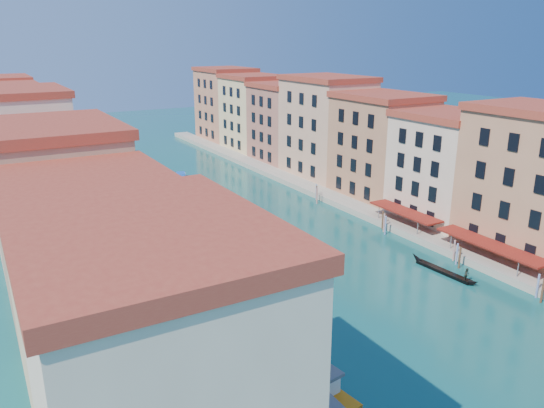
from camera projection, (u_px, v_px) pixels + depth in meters
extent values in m
cube|color=beige|center=(157.00, 392.00, 29.67)|extent=(12.00, 16.00, 18.00)
cube|color=maroon|center=(145.00, 233.00, 26.84)|extent=(12.80, 16.40, 1.00)
cube|color=tan|center=(97.00, 291.00, 42.67)|extent=(12.00, 15.00, 17.00)
cube|color=maroon|center=(85.00, 183.00, 40.00)|extent=(12.80, 15.40, 1.00)
cube|color=#9F7D5D|center=(62.00, 222.00, 55.65)|extent=(12.00, 17.00, 19.00)
cube|color=maroon|center=(51.00, 127.00, 52.68)|extent=(12.80, 17.40, 1.00)
cube|color=tan|center=(44.00, 197.00, 68.88)|extent=(12.00, 14.00, 16.50)
cube|color=maroon|center=(35.00, 130.00, 66.28)|extent=(12.80, 14.40, 1.00)
cube|color=beige|center=(28.00, 161.00, 81.64)|extent=(12.00, 18.00, 20.00)
cube|color=maroon|center=(18.00, 91.00, 78.51)|extent=(12.80, 18.40, 1.00)
cube|color=tan|center=(19.00, 150.00, 96.11)|extent=(12.00, 16.00, 17.50)
cube|color=maroon|center=(11.00, 98.00, 93.36)|extent=(12.80, 16.40, 1.00)
cube|color=#A77A5F|center=(11.00, 134.00, 108.82)|extent=(12.00, 15.00, 18.50)
cube|color=maroon|center=(4.00, 86.00, 105.92)|extent=(12.80, 15.40, 1.00)
cube|color=tan|center=(5.00, 123.00, 122.02)|extent=(12.00, 17.00, 19.00)
cube|color=#B97651|center=(537.00, 187.00, 68.84)|extent=(12.00, 17.00, 19.00)
cube|color=beige|center=(445.00, 172.00, 82.07)|extent=(12.00, 14.00, 16.50)
cube|color=maroon|center=(451.00, 115.00, 79.46)|extent=(12.80, 14.40, 1.00)
cube|color=#AF6F4C|center=(381.00, 150.00, 94.29)|extent=(12.00, 16.00, 18.00)
cube|color=maroon|center=(384.00, 96.00, 91.46)|extent=(12.80, 16.40, 1.00)
cube|color=tan|center=(326.00, 131.00, 108.10)|extent=(12.00, 18.00, 20.00)
cube|color=maroon|center=(328.00, 78.00, 104.97)|extent=(12.80, 18.40, 1.00)
cube|color=#A4604D|center=(284.00, 126.00, 122.16)|extent=(12.00, 15.00, 17.50)
cube|color=maroon|center=(285.00, 85.00, 119.40)|extent=(12.80, 15.40, 1.00)
cube|color=#E3BE81|center=(253.00, 116.00, 134.87)|extent=(12.00, 16.00, 18.50)
cube|color=maroon|center=(253.00, 77.00, 131.97)|extent=(12.80, 16.40, 1.00)
cube|color=#BE7251|center=(226.00, 107.00, 148.41)|extent=(12.00, 17.00, 19.50)
cube|color=maroon|center=(225.00, 69.00, 145.36)|extent=(12.80, 17.40, 1.00)
cube|color=#A19682|center=(308.00, 188.00, 102.16)|extent=(4.00, 140.00, 1.00)
cube|color=maroon|center=(491.00, 245.00, 67.08)|extent=(3.20, 15.30, 0.25)
cylinder|color=slate|center=(517.00, 273.00, 62.64)|extent=(0.12, 0.12, 3.00)
cylinder|color=slate|center=(451.00, 245.00, 71.10)|extent=(0.12, 0.12, 3.00)
cube|color=maroon|center=(405.00, 212.00, 79.94)|extent=(3.20, 12.60, 0.25)
cylinder|color=slate|center=(417.00, 231.00, 76.24)|extent=(0.12, 0.12, 3.00)
cylinder|color=slate|center=(379.00, 215.00, 83.21)|extent=(0.12, 0.12, 3.00)
cube|color=slate|center=(275.00, 383.00, 39.35)|extent=(5.40, 16.40, 0.30)
cylinder|color=#51331B|center=(542.00, 292.00, 58.24)|extent=(0.24, 0.24, 3.20)
cylinder|color=#51331B|center=(537.00, 287.00, 59.36)|extent=(0.24, 0.24, 3.20)
cylinder|color=#51331B|center=(460.00, 259.00, 67.09)|extent=(0.24, 0.24, 3.20)
cylinder|color=#51331B|center=(457.00, 255.00, 68.20)|extent=(0.24, 0.24, 3.20)
cylinder|color=#51331B|center=(454.00, 252.00, 69.31)|extent=(0.24, 0.24, 3.20)
cylinder|color=#51331B|center=(385.00, 226.00, 78.70)|extent=(0.24, 0.24, 3.20)
cylinder|color=#51331B|center=(384.00, 224.00, 79.81)|extent=(0.24, 0.24, 3.20)
cylinder|color=#51331B|center=(383.00, 221.00, 80.93)|extent=(0.24, 0.24, 3.20)
cylinder|color=#51331B|center=(317.00, 197.00, 93.63)|extent=(0.24, 0.24, 3.20)
cylinder|color=#51331B|center=(317.00, 195.00, 94.75)|extent=(0.24, 0.24, 3.20)
cylinder|color=#51331B|center=(316.00, 193.00, 95.86)|extent=(0.24, 0.24, 3.20)
cylinder|color=#51331B|center=(223.00, 389.00, 42.14)|extent=(0.24, 0.24, 3.20)
cube|color=silver|center=(255.00, 360.00, 47.06)|extent=(7.76, 21.82, 1.28)
cube|color=white|center=(255.00, 346.00, 46.65)|extent=(6.63, 17.52, 1.71)
cube|color=slate|center=(254.00, 336.00, 46.35)|extent=(7.02, 18.09, 0.27)
cube|color=orange|center=(255.00, 354.00, 46.89)|extent=(7.81, 21.83, 0.27)
cube|color=silver|center=(131.00, 194.00, 97.53)|extent=(10.48, 19.47, 1.15)
cube|color=white|center=(130.00, 188.00, 97.16)|extent=(8.74, 15.71, 1.53)
cube|color=slate|center=(130.00, 183.00, 96.89)|extent=(9.18, 16.25, 0.24)
cube|color=orange|center=(131.00, 192.00, 97.38)|extent=(10.53, 19.49, 0.24)
cube|color=black|center=(280.00, 267.00, 67.23)|extent=(1.43, 9.34, 0.47)
cone|color=black|center=(260.00, 251.00, 71.32)|extent=(1.00, 2.11, 1.74)
cone|color=black|center=(303.00, 280.00, 62.93)|extent=(0.99, 1.75, 1.53)
imported|color=#2B3226|center=(298.00, 270.00, 63.71)|extent=(0.66, 0.45, 1.78)
cube|color=black|center=(443.00, 272.00, 66.02)|extent=(1.53, 8.02, 0.40)
cone|color=black|center=(416.00, 257.00, 69.44)|extent=(0.92, 1.83, 1.49)
cone|color=black|center=(474.00, 283.00, 62.43)|extent=(0.90, 1.53, 1.31)
imported|color=#242A20|center=(467.00, 274.00, 63.07)|extent=(0.78, 0.63, 1.53)
cube|color=black|center=(217.00, 201.00, 94.67)|extent=(1.16, 8.66, 0.43)
cone|color=black|center=(206.00, 193.00, 98.51)|extent=(0.89, 1.94, 1.61)
cone|color=black|center=(228.00, 207.00, 90.63)|extent=(0.88, 1.61, 1.42)
cube|color=silver|center=(248.00, 241.00, 75.34)|extent=(3.91, 7.10, 0.77)
cube|color=blue|center=(248.00, 236.00, 75.58)|extent=(2.47, 3.27, 0.68)
cube|color=silver|center=(181.00, 178.00, 109.78)|extent=(3.95, 6.93, 0.76)
cube|color=blue|center=(181.00, 174.00, 110.02)|extent=(2.47, 3.21, 0.66)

